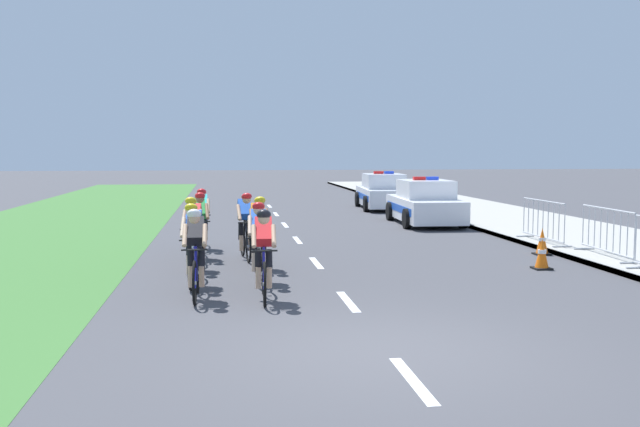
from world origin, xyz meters
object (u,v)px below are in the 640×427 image
at_px(cyclist_sixth, 259,231).
at_px(cyclist_lead, 196,252).
at_px(cyclist_ninth, 202,218).
at_px(cyclist_seventh, 200,224).
at_px(traffic_cone_near, 542,242).
at_px(police_car_second, 383,193).
at_px(cyclist_third, 193,243).
at_px(cyclist_fifth, 193,232).
at_px(cyclist_eighth, 245,225).
at_px(traffic_cone_mid, 542,254).
at_px(crowd_barrier_rear, 543,221).
at_px(police_car_nearest, 425,204).
at_px(cyclist_second, 264,253).
at_px(crowd_barrier_middle, 607,233).
at_px(cyclist_fourth, 259,240).

bearing_deg(cyclist_sixth, cyclist_lead, -111.96).
bearing_deg(cyclist_ninth, cyclist_seventh, -90.26).
height_order(cyclist_ninth, traffic_cone_near, cyclist_ninth).
xyz_separation_m(cyclist_sixth, police_car_second, (5.94, 14.43, -0.11)).
bearing_deg(cyclist_lead, cyclist_third, 94.20).
bearing_deg(police_car_second, cyclist_third, -114.08).
height_order(cyclist_third, cyclist_fifth, same).
distance_m(cyclist_eighth, traffic_cone_mid, 6.44).
relative_size(cyclist_third, traffic_cone_near, 2.69).
xyz_separation_m(crowd_barrier_rear, traffic_cone_mid, (-1.58, -3.33, -0.34)).
height_order(cyclist_seventh, police_car_nearest, police_car_nearest).
bearing_deg(traffic_cone_mid, police_car_nearest, 89.24).
height_order(cyclist_second, crowd_barrier_middle, cyclist_second).
bearing_deg(crowd_barrier_middle, cyclist_second, -158.31).
bearing_deg(cyclist_ninth, cyclist_third, -90.14).
distance_m(cyclist_fourth, cyclist_ninth, 4.86).
relative_size(cyclist_fourth, police_car_nearest, 0.39).
height_order(cyclist_seventh, crowd_barrier_middle, cyclist_seventh).
bearing_deg(traffic_cone_near, cyclist_fourth, -159.25).
distance_m(cyclist_fourth, cyclist_seventh, 3.36).
xyz_separation_m(crowd_barrier_middle, traffic_cone_near, (-0.97, 1.14, -0.34)).
xyz_separation_m(cyclist_second, police_car_nearest, (6.02, 11.40, -0.11)).
relative_size(cyclist_second, cyclist_ninth, 1.00).
bearing_deg(cyclist_fourth, crowd_barrier_middle, 10.48).
relative_size(cyclist_eighth, crowd_barrier_rear, 0.74).
relative_size(cyclist_fifth, police_car_second, 0.38).
xyz_separation_m(cyclist_second, traffic_cone_mid, (5.90, 2.31, -0.48)).
bearing_deg(cyclist_second, cyclist_third, 128.90).
height_order(cyclist_fifth, traffic_cone_mid, cyclist_fifth).
xyz_separation_m(cyclist_eighth, crowd_barrier_rear, (7.64, 1.19, -0.14)).
relative_size(cyclist_ninth, traffic_cone_mid, 2.69).
relative_size(police_car_nearest, crowd_barrier_middle, 1.92).
distance_m(cyclist_eighth, cyclist_ninth, 2.18).
distance_m(police_car_second, traffic_cone_near, 13.42).
relative_size(cyclist_lead, cyclist_sixth, 1.00).
bearing_deg(cyclist_ninth, traffic_cone_near, -15.00).
height_order(cyclist_lead, crowd_barrier_rear, cyclist_lead).
relative_size(cyclist_fourth, cyclist_seventh, 1.00).
bearing_deg(cyclist_fourth, cyclist_lead, -128.39).
bearing_deg(police_car_nearest, cyclist_sixth, -125.88).
bearing_deg(cyclist_fifth, crowd_barrier_middle, -0.86).
bearing_deg(cyclist_fifth, cyclist_fourth, -51.13).
bearing_deg(cyclist_seventh, cyclist_lead, -88.92).
distance_m(cyclist_fourth, cyclist_sixth, 1.54).
relative_size(cyclist_fourth, crowd_barrier_middle, 0.74).
bearing_deg(cyclist_fifth, cyclist_eighth, 47.74).
distance_m(cyclist_fifth, police_car_nearest, 10.95).
xyz_separation_m(cyclist_fifth, police_car_second, (7.29, 14.40, -0.11)).
xyz_separation_m(cyclist_sixth, traffic_cone_mid, (5.82, -0.88, -0.48)).
height_order(cyclist_fourth, cyclist_eighth, same).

